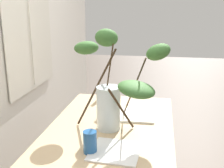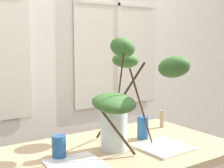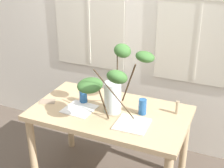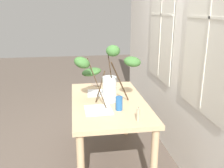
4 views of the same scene
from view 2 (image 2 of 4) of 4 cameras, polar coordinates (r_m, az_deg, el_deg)
name	(u,v)px [view 2 (image 2 of 4)]	position (r m, az deg, el deg)	size (l,w,h in m)	color
back_wall_with_windows	(48,20)	(2.42, -11.48, 11.38)	(4.70, 0.14, 3.05)	silver
vase_with_branches	(124,96)	(1.70, 2.22, -2.27)	(0.61, 0.72, 0.65)	silver
drinking_glass_blue_left	(59,147)	(1.67, -9.60, -11.20)	(0.07, 0.07, 0.12)	#235693
drinking_glass_blue_right	(143,127)	(1.97, 5.61, -7.86)	(0.07, 0.07, 0.14)	#235693
plate_square_left	(76,165)	(1.59, -6.59, -14.32)	(0.26, 0.26, 0.01)	white
plate_square_right	(164,147)	(1.83, 9.36, -11.26)	(0.27, 0.27, 0.01)	silver
pillar_candle	(162,119)	(2.24, 9.07, -6.24)	(0.03, 0.03, 0.13)	tan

